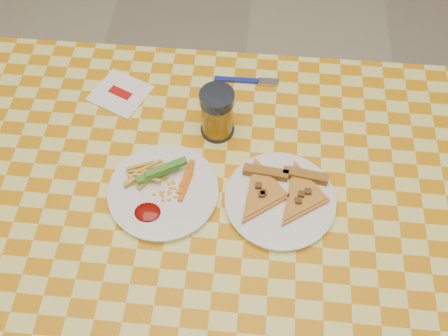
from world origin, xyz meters
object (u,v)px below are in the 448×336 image
Objects in this scene: table at (221,223)px; drink_glass at (217,113)px; plate_left at (163,192)px; plate_right at (280,201)px.

table is 10.50× the size of drink_glass.
drink_glass is at bearing 61.18° from plate_left.
plate_right is at bearing 0.32° from plate_left.
table is at bearing -82.49° from drink_glass.
drink_glass reaches higher than plate_right.
drink_glass is (0.09, 0.17, 0.05)m from plate_left.
plate_left is (-0.12, 0.02, 0.08)m from table.
table is 0.24m from drink_glass.
plate_right reaches higher than table.
plate_right is 1.82× the size of drink_glass.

